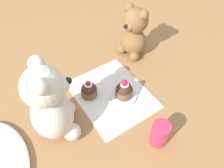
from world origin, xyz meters
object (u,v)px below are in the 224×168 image
at_px(cupcake_near_tan_bear, 124,90).
at_px(juice_glass, 160,134).
at_px(teddy_bear_cream, 51,105).
at_px(cupcake_near_cream_bear, 89,90).
at_px(teddy_bear_tan, 134,33).
at_px(saucer_plate, 124,95).

height_order(cupcake_near_tan_bear, juice_glass, same).
distance_m(teddy_bear_cream, cupcake_near_cream_bear, 0.17).
bearing_deg(cupcake_near_tan_bear, juice_glass, 175.76).
height_order(teddy_bear_tan, cupcake_near_tan_bear, teddy_bear_tan).
bearing_deg(juice_glass, cupcake_near_cream_bear, 17.13).
distance_m(saucer_plate, cupcake_near_tan_bear, 0.03).
distance_m(cupcake_near_tan_bear, juice_glass, 0.18).
xyz_separation_m(cupcake_near_tan_bear, juice_glass, (-0.18, 0.01, 0.01)).
bearing_deg(teddy_bear_tan, saucer_plate, -56.96).
bearing_deg(cupcake_near_tan_bear, cupcake_near_cream_bear, 52.59).
bearing_deg(teddy_bear_tan, cupcake_near_cream_bear, -82.03).
distance_m(teddy_bear_cream, teddy_bear_tan, 0.42).
xyz_separation_m(saucer_plate, cupcake_near_tan_bear, (0.00, 0.00, 0.03)).
relative_size(teddy_bear_tan, saucer_plate, 2.33).
xyz_separation_m(teddy_bear_cream, teddy_bear_tan, (0.15, -0.39, -0.02)).
bearing_deg(teddy_bear_tan, cupcake_near_tan_bear, -56.96).
relative_size(teddy_bear_cream, teddy_bear_tan, 1.25).
height_order(saucer_plate, juice_glass, juice_glass).
xyz_separation_m(teddy_bear_tan, cupcake_near_tan_bear, (-0.16, 0.16, -0.06)).
height_order(teddy_bear_tan, cupcake_near_cream_bear, teddy_bear_tan).
xyz_separation_m(teddy_bear_tan, saucer_plate, (-0.16, 0.16, -0.09)).
relative_size(cupcake_near_cream_bear, cupcake_near_tan_bear, 0.89).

